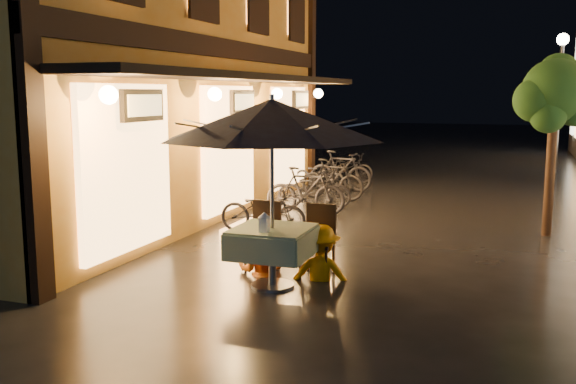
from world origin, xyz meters
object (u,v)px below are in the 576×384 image
at_px(table_lantern, 264,221).
at_px(patio_umbrella, 272,119).
at_px(bicycle_0, 263,210).
at_px(person_yellow, 321,226).
at_px(cafe_table, 272,242).
at_px(person_orange, 262,222).

bearing_deg(table_lantern, patio_umbrella, 90.00).
xyz_separation_m(patio_umbrella, bicycle_0, (-1.29, 2.92, -1.73)).
relative_size(patio_umbrella, person_yellow, 1.97).
distance_m(patio_umbrella, person_yellow, 1.61).
relative_size(cafe_table, person_yellow, 0.69).
bearing_deg(table_lantern, person_yellow, 60.78).
xyz_separation_m(person_yellow, bicycle_0, (-1.76, 2.35, -0.30)).
bearing_deg(cafe_table, bicycle_0, 113.88).
bearing_deg(cafe_table, patio_umbrella, 0.00).
xyz_separation_m(cafe_table, person_yellow, (0.47, 0.57, 0.13)).
bearing_deg(table_lantern, cafe_table, 90.00).
distance_m(table_lantern, bicycle_0, 3.48).
distance_m(person_orange, bicycle_0, 2.54).
distance_m(table_lantern, person_orange, 0.95).
height_order(table_lantern, person_yellow, person_yellow).
relative_size(table_lantern, bicycle_0, 0.16).
relative_size(cafe_table, patio_umbrella, 0.35).
height_order(cafe_table, bicycle_0, bicycle_0).
bearing_deg(bicycle_0, person_yellow, -146.46).
bearing_deg(bicycle_0, patio_umbrella, -159.48).
xyz_separation_m(cafe_table, table_lantern, (0.00, -0.27, 0.33)).
bearing_deg(patio_umbrella, table_lantern, -90.00).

